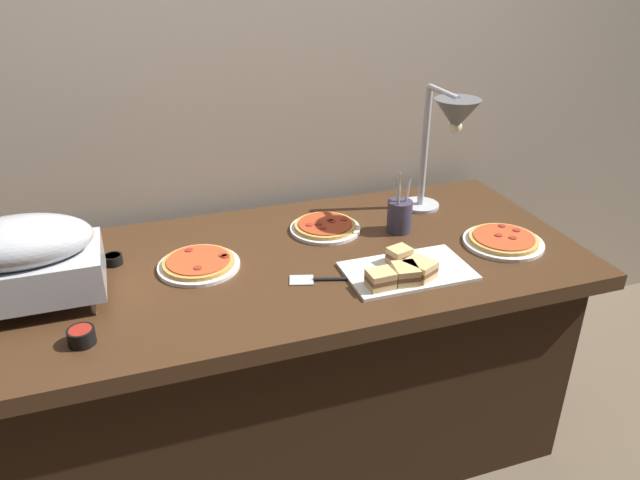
{
  "coord_description": "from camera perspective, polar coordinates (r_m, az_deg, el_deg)",
  "views": [
    {
      "loc": [
        -0.42,
        -1.59,
        1.66
      ],
      "look_at": [
        0.12,
        0.0,
        0.81
      ],
      "focal_mm": 33.65,
      "sensor_mm": 36.0,
      "label": 1
    }
  ],
  "objects": [
    {
      "name": "serving_spatula",
      "position": [
        1.76,
        -0.45,
        -3.8
      ],
      "size": [
        0.17,
        0.08,
        0.01
      ],
      "color": "#B7BABF",
      "rests_on": "buffet_table"
    },
    {
      "name": "back_wall",
      "position": [
        2.18,
        -7.42,
        14.44
      ],
      "size": [
        4.4,
        0.04,
        2.4
      ],
      "primitive_type": "cube",
      "color": "#B7A893",
      "rests_on": "ground_plane"
    },
    {
      "name": "buffet_table",
      "position": [
        2.08,
        -3.19,
        -10.95
      ],
      "size": [
        1.9,
        0.84,
        0.76
      ],
      "color": "#422816",
      "rests_on": "ground_plane"
    },
    {
      "name": "ground_plane",
      "position": [
        2.34,
        -2.94,
        -18.43
      ],
      "size": [
        8.0,
        8.0,
        0.0
      ],
      "primitive_type": "plane",
      "color": "brown"
    },
    {
      "name": "utensil_holder",
      "position": [
        2.05,
        7.57,
        2.32
      ],
      "size": [
        0.08,
        0.08,
        0.23
      ],
      "color": "#383347",
      "rests_on": "buffet_table"
    },
    {
      "name": "pizza_plate_front",
      "position": [
        2.06,
        0.49,
        1.24
      ],
      "size": [
        0.24,
        0.24,
        0.03
      ],
      "color": "white",
      "rests_on": "buffet_table"
    },
    {
      "name": "pizza_plate_center",
      "position": [
        1.86,
        -11.45,
        -2.22
      ],
      "size": [
        0.25,
        0.25,
        0.03
      ],
      "color": "white",
      "rests_on": "buffet_table"
    },
    {
      "name": "chafing_dish",
      "position": [
        1.77,
        -26.55,
        -1.57
      ],
      "size": [
        0.4,
        0.24,
        0.26
      ],
      "color": "#B7BABF",
      "rests_on": "buffet_table"
    },
    {
      "name": "sauce_cup_far",
      "position": [
        1.61,
        -21.75,
        -8.47
      ],
      "size": [
        0.07,
        0.07,
        0.04
      ],
      "color": "black",
      "rests_on": "buffet_table"
    },
    {
      "name": "sandwich_platter",
      "position": [
        1.79,
        8.09,
        -2.88
      ],
      "size": [
        0.38,
        0.22,
        0.06
      ],
      "color": "white",
      "rests_on": "buffet_table"
    },
    {
      "name": "pizza_plate_raised_stand",
      "position": [
        2.05,
        17.05,
        -0.05
      ],
      "size": [
        0.26,
        0.26,
        0.03
      ],
      "color": "white",
      "rests_on": "buffet_table"
    },
    {
      "name": "heat_lamp",
      "position": [
        2.04,
        12.24,
        10.55
      ],
      "size": [
        0.15,
        0.33,
        0.46
      ],
      "color": "#B7BABF",
      "rests_on": "buffet_table"
    },
    {
      "name": "sauce_cup_near",
      "position": [
        1.95,
        -19.08,
        -1.74
      ],
      "size": [
        0.06,
        0.06,
        0.03
      ],
      "color": "black",
      "rests_on": "buffet_table"
    }
  ]
}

